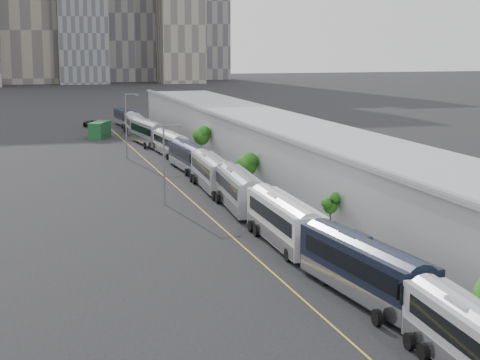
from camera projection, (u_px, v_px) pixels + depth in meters
name	position (u px, v px, depth m)	size (l,w,h in m)	color
sidewalk	(283.00, 194.00, 88.62)	(10.00, 170.00, 0.12)	gray
lane_line	(190.00, 199.00, 85.85)	(0.12, 160.00, 0.02)	gold
depot	(317.00, 162.00, 89.09)	(12.45, 160.40, 7.20)	gray
bus_0	(480.00, 353.00, 39.22)	(3.33, 12.93, 3.74)	#B2B2BC
bus_1	(364.00, 274.00, 52.17)	(4.04, 13.89, 4.00)	black
bus_2	(284.00, 225.00, 66.18)	(3.09, 13.80, 4.02)	white
bus_3	(239.00, 193.00, 80.49)	(3.63, 13.54, 3.91)	gray
bus_4	(211.00, 175.00, 91.88)	(3.25, 13.13, 3.81)	gray
bus_5	(188.00, 159.00, 105.16)	(3.02, 12.46, 3.61)	#171C34
bus_6	(170.00, 146.00, 119.21)	(3.21, 12.10, 3.50)	silver
bus_7	(148.00, 134.00, 131.53)	(4.14, 14.05, 4.05)	slate
bus_8	(135.00, 126.00, 146.28)	(3.11, 12.92, 3.75)	#ACB0B7
bus_9	(125.00, 119.00, 161.19)	(3.29, 12.33, 3.56)	black
tree_1	(330.00, 205.00, 67.59)	(1.23, 1.23, 3.71)	black
tree_2	(247.00, 164.00, 89.99)	(2.27, 2.27, 4.30)	black
tree_3	(201.00, 135.00, 111.56)	(2.25, 2.25, 5.06)	black
street_lamp_near	(166.00, 158.00, 82.35)	(2.04, 0.22, 8.30)	#59595E
street_lamp_far	(127.00, 122.00, 115.10)	(2.04, 0.22, 9.40)	#59595E
shipping_container	(100.00, 130.00, 140.83)	(2.29, 6.46, 2.90)	#133F1E
suv	(94.00, 124.00, 158.44)	(2.33, 5.05, 1.40)	black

